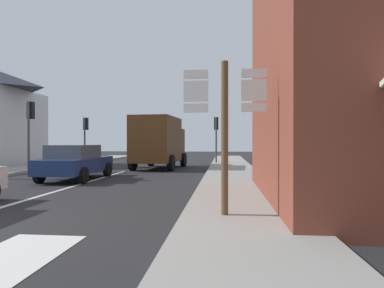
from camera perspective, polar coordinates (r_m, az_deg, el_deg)
ground_plane at (r=16.14m, az=-13.92°, el=-5.33°), size 80.00×80.00×0.00m
sidewalk_right at (r=13.23m, az=7.46°, el=-6.27°), size 2.56×44.00×0.14m
lane_centre_stripe at (r=12.47m, az=-20.12°, el=-6.98°), size 0.16×12.00×0.01m
lane_turn_arrow at (r=5.29m, az=-29.26°, el=-17.10°), size 1.20×2.20×0.01m
sedan_far at (r=14.62m, az=-19.68°, el=-2.94°), size 2.01×4.22×1.47m
delivery_truck at (r=19.53m, az=-5.80°, el=0.50°), size 2.81×5.15×3.05m
route_sign_post at (r=6.54m, az=5.74°, el=3.15°), size 1.66×0.14×3.20m
traffic_light_near_left at (r=19.21m, az=-26.49°, el=3.77°), size 0.30×0.49×3.72m
traffic_light_far_left at (r=25.30m, az=-18.15°, el=2.41°), size 0.30×0.49×3.40m
traffic_light_far_right at (r=23.50m, az=4.26°, el=2.57°), size 0.30×0.49×3.39m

